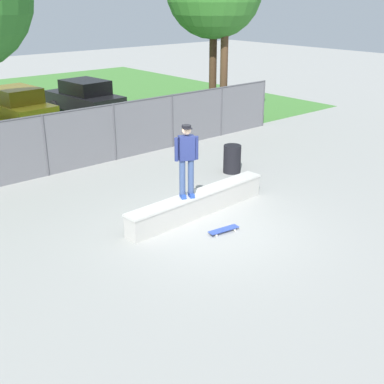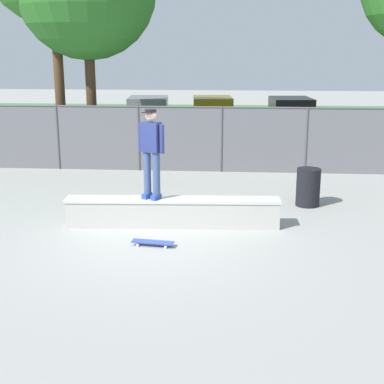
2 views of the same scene
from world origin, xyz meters
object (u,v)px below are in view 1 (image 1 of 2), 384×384
skateboard (224,230)px  trash_bin (232,159)px  car_black (85,98)px  concrete_ledge (198,203)px  skateboarder (187,158)px  car_yellow (16,106)px

skateboard → trash_bin: size_ratio=0.91×
car_black → trash_bin: car_black is taller
skateboard → car_black: size_ratio=0.19×
skateboard → car_black: (3.79, 13.44, 0.77)m
concrete_ledge → skateboarder: bearing=-174.7°
car_yellow → car_black: same height
concrete_ledge → car_yellow: size_ratio=1.03×
concrete_ledge → car_black: 12.74m
skateboard → car_yellow: (0.53, 13.60, 0.77)m
concrete_ledge → skateboarder: skateboarder is taller
skateboard → car_yellow: size_ratio=0.19×
car_black → trash_bin: bearing=-92.9°
concrete_ledge → car_yellow: 12.40m
concrete_ledge → skateboard: bearing=-101.4°
skateboarder → car_yellow: size_ratio=0.42×
concrete_ledge → trash_bin: 3.52m
skateboarder → car_yellow: 12.47m
car_yellow → trash_bin: 10.94m
car_yellow → trash_bin: car_yellow is taller
car_black → trash_bin: (-0.54, -10.42, -0.39)m
concrete_ledge → trash_bin: bearing=30.9°
skateboard → car_yellow: car_yellow is taller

